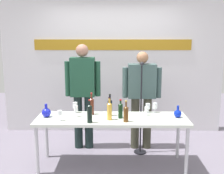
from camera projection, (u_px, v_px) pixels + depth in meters
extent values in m
plane|color=slate|center=(112.00, 165.00, 4.16)|extent=(10.00, 10.00, 0.00)
cube|color=silver|center=(113.00, 56.00, 5.38)|extent=(4.28, 0.10, 3.00)
cube|color=#B17E1C|center=(113.00, 45.00, 5.28)|extent=(3.00, 0.01, 0.20)
cube|color=silver|center=(112.00, 119.00, 4.01)|extent=(2.19, 0.65, 0.04)
cylinder|color=silver|center=(37.00, 151.00, 3.83)|extent=(0.05, 0.05, 0.70)
cylinder|color=silver|center=(187.00, 151.00, 3.81)|extent=(0.05, 0.05, 0.70)
cylinder|color=silver|center=(47.00, 136.00, 4.37)|extent=(0.05, 0.05, 0.70)
cylinder|color=silver|center=(178.00, 137.00, 4.34)|extent=(0.05, 0.05, 0.70)
sphere|color=#1820BB|center=(46.00, 113.00, 4.04)|extent=(0.13, 0.13, 0.13)
cylinder|color=#1820BB|center=(46.00, 106.00, 4.02)|extent=(0.04, 0.04, 0.07)
sphere|color=#0C24B5|center=(178.00, 114.00, 4.02)|extent=(0.11, 0.11, 0.11)
cylinder|color=#0C24B5|center=(178.00, 108.00, 4.00)|extent=(0.03, 0.03, 0.07)
cylinder|color=black|center=(78.00, 122.00, 4.72)|extent=(0.14, 0.14, 0.91)
cylinder|color=black|center=(89.00, 122.00, 4.72)|extent=(0.14, 0.14, 0.91)
cube|color=#1C4431|center=(83.00, 77.00, 4.57)|extent=(0.40, 0.22, 0.64)
cylinder|color=#1C4431|center=(68.00, 79.00, 4.58)|extent=(0.09, 0.09, 0.58)
cylinder|color=#1C4431|center=(98.00, 79.00, 4.57)|extent=(0.09, 0.09, 0.58)
sphere|color=#996956|center=(82.00, 50.00, 4.49)|extent=(0.21, 0.21, 0.21)
cylinder|color=#3C3C2E|center=(135.00, 123.00, 4.72)|extent=(0.14, 0.14, 0.89)
cylinder|color=#3C3C2E|center=(147.00, 123.00, 4.71)|extent=(0.14, 0.14, 0.89)
cube|color=#3B5351|center=(142.00, 81.00, 4.57)|extent=(0.46, 0.22, 0.56)
cylinder|color=#3B5351|center=(125.00, 83.00, 4.58)|extent=(0.09, 0.09, 0.51)
cylinder|color=#3B5351|center=(159.00, 83.00, 4.58)|extent=(0.09, 0.09, 0.51)
sphere|color=#996949|center=(142.00, 57.00, 4.50)|extent=(0.19, 0.19, 0.19)
cylinder|color=black|center=(110.00, 108.00, 4.10)|extent=(0.06, 0.06, 0.23)
cone|color=black|center=(110.00, 100.00, 4.08)|extent=(0.06, 0.06, 0.03)
cylinder|color=black|center=(110.00, 98.00, 4.07)|extent=(0.03, 0.03, 0.08)
cylinder|color=black|center=(110.00, 95.00, 4.06)|extent=(0.03, 0.03, 0.02)
cylinder|color=black|center=(120.00, 111.00, 3.98)|extent=(0.07, 0.07, 0.20)
cone|color=black|center=(121.00, 104.00, 3.96)|extent=(0.07, 0.07, 0.03)
cylinder|color=black|center=(121.00, 102.00, 3.95)|extent=(0.03, 0.03, 0.06)
cylinder|color=#B11720|center=(121.00, 100.00, 3.95)|extent=(0.03, 0.03, 0.02)
cylinder|color=#553112|center=(126.00, 115.00, 3.82)|extent=(0.07, 0.07, 0.20)
cone|color=#553112|center=(126.00, 107.00, 3.79)|extent=(0.07, 0.07, 0.03)
cylinder|color=#553112|center=(126.00, 105.00, 3.79)|extent=(0.02, 0.02, 0.09)
cylinder|color=gold|center=(126.00, 101.00, 3.78)|extent=(0.03, 0.03, 0.02)
cylinder|color=gold|center=(109.00, 112.00, 3.90)|extent=(0.07, 0.07, 0.23)
cone|color=gold|center=(109.00, 103.00, 3.87)|extent=(0.07, 0.07, 0.03)
cylinder|color=gold|center=(109.00, 101.00, 3.87)|extent=(0.03, 0.03, 0.08)
cylinder|color=black|center=(109.00, 98.00, 3.86)|extent=(0.03, 0.03, 0.02)
cylinder|color=#562417|center=(92.00, 107.00, 4.16)|extent=(0.07, 0.07, 0.23)
cone|color=#562417|center=(91.00, 99.00, 4.13)|extent=(0.07, 0.07, 0.03)
cylinder|color=#562417|center=(91.00, 97.00, 4.13)|extent=(0.03, 0.03, 0.09)
cylinder|color=red|center=(91.00, 93.00, 4.12)|extent=(0.03, 0.03, 0.02)
cylinder|color=black|center=(90.00, 114.00, 3.77)|extent=(0.07, 0.07, 0.23)
cone|color=black|center=(90.00, 105.00, 3.75)|extent=(0.07, 0.07, 0.03)
cylinder|color=black|center=(90.00, 103.00, 3.74)|extent=(0.02, 0.02, 0.08)
cylinder|color=#AD261F|center=(89.00, 100.00, 3.73)|extent=(0.03, 0.03, 0.02)
cylinder|color=white|center=(76.00, 116.00, 4.07)|extent=(0.06, 0.06, 0.00)
cylinder|color=white|center=(76.00, 114.00, 4.07)|extent=(0.01, 0.01, 0.08)
cylinder|color=white|center=(76.00, 108.00, 4.05)|extent=(0.06, 0.06, 0.09)
cylinder|color=white|center=(60.00, 121.00, 3.88)|extent=(0.06, 0.06, 0.00)
cylinder|color=white|center=(60.00, 118.00, 3.87)|extent=(0.01, 0.01, 0.08)
cylinder|color=white|center=(60.00, 113.00, 3.86)|extent=(0.06, 0.06, 0.07)
cylinder|color=white|center=(75.00, 113.00, 4.26)|extent=(0.06, 0.06, 0.00)
cylinder|color=white|center=(75.00, 110.00, 4.26)|extent=(0.01, 0.01, 0.07)
cylinder|color=white|center=(75.00, 105.00, 4.24)|extent=(0.07, 0.07, 0.09)
cylinder|color=white|center=(146.00, 115.00, 4.14)|extent=(0.06, 0.06, 0.00)
cylinder|color=white|center=(146.00, 113.00, 4.13)|extent=(0.01, 0.01, 0.06)
cylinder|color=white|center=(147.00, 109.00, 4.12)|extent=(0.06, 0.06, 0.07)
cylinder|color=white|center=(148.00, 113.00, 4.26)|extent=(0.06, 0.06, 0.00)
cylinder|color=white|center=(148.00, 111.00, 4.25)|extent=(0.01, 0.01, 0.06)
cylinder|color=white|center=(148.00, 106.00, 4.24)|extent=(0.07, 0.07, 0.09)
cylinder|color=white|center=(155.00, 112.00, 4.27)|extent=(0.05, 0.05, 0.00)
cylinder|color=white|center=(155.00, 110.00, 4.26)|extent=(0.01, 0.01, 0.06)
cylinder|color=white|center=(155.00, 106.00, 4.25)|extent=(0.07, 0.07, 0.09)
cylinder|color=black|center=(140.00, 152.00, 4.59)|extent=(0.20, 0.20, 0.02)
cylinder|color=black|center=(141.00, 110.00, 4.46)|extent=(0.02, 0.02, 1.45)
sphere|color=#232328|center=(142.00, 64.00, 4.31)|extent=(0.06, 0.06, 0.06)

